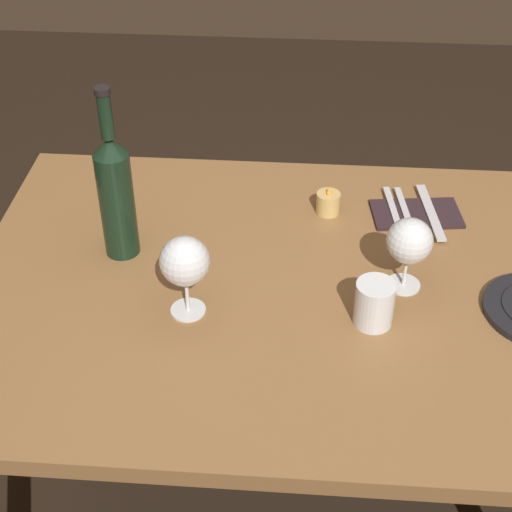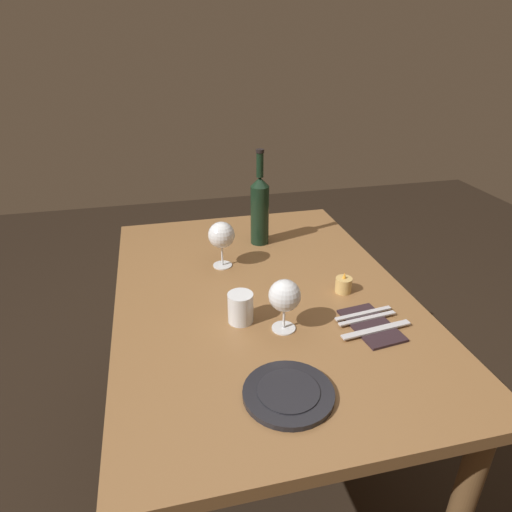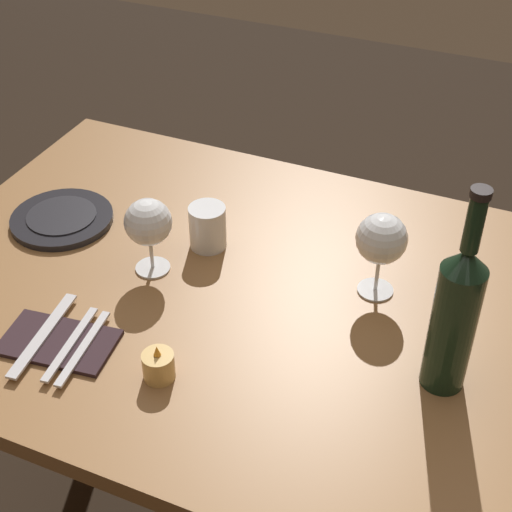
# 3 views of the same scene
# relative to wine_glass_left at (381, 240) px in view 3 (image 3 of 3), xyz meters

# --- Properties ---
(dining_table) EXTENTS (1.30, 0.90, 0.74)m
(dining_table) POSITION_rel_wine_glass_left_xyz_m (0.21, 0.09, -0.21)
(dining_table) COLOR olive
(dining_table) RESTS_ON ground
(wine_glass_left) EXTENTS (0.09, 0.09, 0.16)m
(wine_glass_left) POSITION_rel_wine_glass_left_xyz_m (0.00, 0.00, 0.00)
(wine_glass_left) COLOR white
(wine_glass_left) RESTS_ON dining_table
(wine_glass_right) EXTENTS (0.09, 0.09, 0.15)m
(wine_glass_right) POSITION_rel_wine_glass_left_xyz_m (0.40, 0.10, -0.01)
(wine_glass_right) COLOR white
(wine_glass_right) RESTS_ON dining_table
(wine_bottle) EXTENTS (0.07, 0.07, 0.36)m
(wine_bottle) POSITION_rel_wine_glass_left_xyz_m (-0.16, 0.17, 0.03)
(wine_bottle) COLOR black
(wine_bottle) RESTS_ON dining_table
(water_tumbler) EXTENTS (0.07, 0.07, 0.09)m
(water_tumbler) POSITION_rel_wine_glass_left_xyz_m (0.34, -0.00, -0.08)
(water_tumbler) COLOR white
(water_tumbler) RESTS_ON dining_table
(votive_candle) EXTENTS (0.05, 0.05, 0.07)m
(votive_candle) POSITION_rel_wine_glass_left_xyz_m (0.26, 0.34, -0.09)
(votive_candle) COLOR #DBB266
(votive_candle) RESTS_ON dining_table
(dinner_plate) EXTENTS (0.21, 0.21, 0.02)m
(dinner_plate) POSITION_rel_wine_glass_left_xyz_m (0.65, 0.04, -0.11)
(dinner_plate) COLOR black
(dinner_plate) RESTS_ON dining_table
(folded_napkin) EXTENTS (0.20, 0.13, 0.01)m
(folded_napkin) POSITION_rel_wine_glass_left_xyz_m (0.45, 0.34, -0.11)
(folded_napkin) COLOR #2D1E23
(folded_napkin) RESTS_ON dining_table
(fork_inner) EXTENTS (0.04, 0.18, 0.00)m
(fork_inner) POSITION_rel_wine_glass_left_xyz_m (0.43, 0.34, -0.11)
(fork_inner) COLOR silver
(fork_inner) RESTS_ON folded_napkin
(fork_outer) EXTENTS (0.04, 0.18, 0.00)m
(fork_outer) POSITION_rel_wine_glass_left_xyz_m (0.40, 0.34, -0.11)
(fork_outer) COLOR silver
(fork_outer) RESTS_ON folded_napkin
(table_knife) EXTENTS (0.05, 0.21, 0.00)m
(table_knife) POSITION_rel_wine_glass_left_xyz_m (0.48, 0.34, -0.11)
(table_knife) COLOR silver
(table_knife) RESTS_ON folded_napkin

